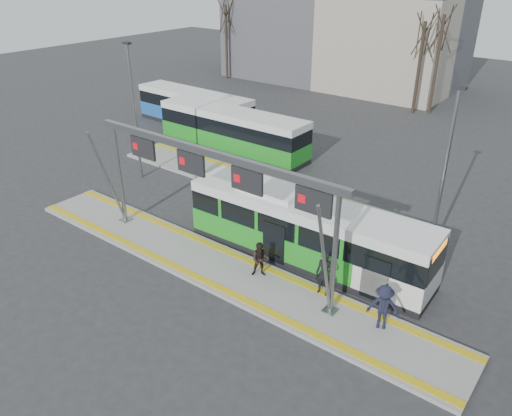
{
  "coord_description": "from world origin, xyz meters",
  "views": [
    {
      "loc": [
        12.54,
        -13.43,
        12.22
      ],
      "look_at": [
        -0.14,
        3.0,
        1.73
      ],
      "focal_mm": 35.0,
      "sensor_mm": 36.0,
      "label": 1
    }
  ],
  "objects_px": {
    "hero_bus": "(306,231)",
    "passenger_c": "(383,307)",
    "passenger_a": "(324,274)",
    "passenger_b": "(260,259)",
    "gantry": "(211,174)"
  },
  "relations": [
    {
      "from": "gantry",
      "to": "passenger_b",
      "type": "bearing_deg",
      "value": 8.41
    },
    {
      "from": "passenger_c",
      "to": "passenger_a",
      "type": "bearing_deg",
      "value": 150.99
    },
    {
      "from": "passenger_b",
      "to": "passenger_c",
      "type": "xyz_separation_m",
      "value": [
        5.49,
        0.03,
        0.12
      ]
    },
    {
      "from": "passenger_a",
      "to": "passenger_b",
      "type": "distance_m",
      "value": 2.82
    },
    {
      "from": "passenger_a",
      "to": "passenger_b",
      "type": "relative_size",
      "value": 1.21
    },
    {
      "from": "hero_bus",
      "to": "passenger_c",
      "type": "height_order",
      "value": "hero_bus"
    },
    {
      "from": "passenger_a",
      "to": "passenger_c",
      "type": "relative_size",
      "value": 1.05
    },
    {
      "from": "gantry",
      "to": "passenger_b",
      "type": "xyz_separation_m",
      "value": [
        2.29,
        0.34,
        -3.37
      ]
    },
    {
      "from": "gantry",
      "to": "hero_bus",
      "type": "bearing_deg",
      "value": 42.96
    },
    {
      "from": "passenger_a",
      "to": "gantry",
      "type": "bearing_deg",
      "value": -177.5
    },
    {
      "from": "passenger_b",
      "to": "passenger_c",
      "type": "relative_size",
      "value": 0.87
    },
    {
      "from": "hero_bus",
      "to": "gantry",
      "type": "bearing_deg",
      "value": -138.83
    },
    {
      "from": "gantry",
      "to": "hero_bus",
      "type": "relative_size",
      "value": 1.14
    },
    {
      "from": "hero_bus",
      "to": "passenger_b",
      "type": "relative_size",
      "value": 7.31
    },
    {
      "from": "gantry",
      "to": "passenger_b",
      "type": "height_order",
      "value": "gantry"
    }
  ]
}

